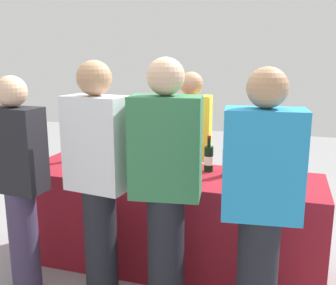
% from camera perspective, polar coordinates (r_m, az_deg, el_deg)
% --- Properties ---
extents(ground_plane, '(12.00, 12.00, 0.00)m').
position_cam_1_polar(ground_plane, '(3.41, 0.00, -17.42)').
color(ground_plane, gray).
extents(tasting_table, '(2.40, 0.69, 0.80)m').
position_cam_1_polar(tasting_table, '(3.23, 0.00, -11.29)').
color(tasting_table, maroon).
rests_on(tasting_table, ground_plane).
extents(wine_bottle_0, '(0.07, 0.07, 0.33)m').
position_cam_1_polar(wine_bottle_0, '(3.53, -13.60, -0.71)').
color(wine_bottle_0, black).
rests_on(wine_bottle_0, tasting_table).
extents(wine_bottle_1, '(0.07, 0.07, 0.31)m').
position_cam_1_polar(wine_bottle_1, '(3.34, -7.62, -1.40)').
color(wine_bottle_1, black).
rests_on(wine_bottle_1, tasting_table).
extents(wine_bottle_2, '(0.07, 0.07, 0.32)m').
position_cam_1_polar(wine_bottle_2, '(3.32, -5.61, -1.31)').
color(wine_bottle_2, black).
rests_on(wine_bottle_2, tasting_table).
extents(wine_bottle_3, '(0.08, 0.08, 0.33)m').
position_cam_1_polar(wine_bottle_3, '(3.16, -0.50, -1.90)').
color(wine_bottle_3, black).
rests_on(wine_bottle_3, tasting_table).
extents(wine_bottle_4, '(0.07, 0.07, 0.33)m').
position_cam_1_polar(wine_bottle_4, '(3.15, 2.65, -1.91)').
color(wine_bottle_4, black).
rests_on(wine_bottle_4, tasting_table).
extents(wine_bottle_5, '(0.07, 0.07, 0.29)m').
position_cam_1_polar(wine_bottle_5, '(3.13, 6.01, -2.36)').
color(wine_bottle_5, black).
rests_on(wine_bottle_5, tasting_table).
extents(wine_bottle_6, '(0.07, 0.07, 0.30)m').
position_cam_1_polar(wine_bottle_6, '(3.04, 8.66, -2.88)').
color(wine_bottle_6, black).
rests_on(wine_bottle_6, tasting_table).
extents(wine_bottle_7, '(0.07, 0.07, 0.31)m').
position_cam_1_polar(wine_bottle_7, '(3.01, 12.72, -3.17)').
color(wine_bottle_7, black).
rests_on(wine_bottle_7, tasting_table).
extents(wine_glass_0, '(0.07, 0.07, 0.13)m').
position_cam_1_polar(wine_glass_0, '(3.13, -11.56, -2.88)').
color(wine_glass_0, silver).
rests_on(wine_glass_0, tasting_table).
extents(wine_glass_1, '(0.07, 0.07, 0.13)m').
position_cam_1_polar(wine_glass_1, '(2.98, -3.07, -3.35)').
color(wine_glass_1, silver).
rests_on(wine_glass_1, tasting_table).
extents(wine_glass_2, '(0.07, 0.07, 0.14)m').
position_cam_1_polar(wine_glass_2, '(2.92, 2.36, -3.64)').
color(wine_glass_2, silver).
rests_on(wine_glass_2, tasting_table).
extents(wine_glass_3, '(0.07, 0.07, 0.15)m').
position_cam_1_polar(wine_glass_3, '(2.85, 3.70, -3.79)').
color(wine_glass_3, silver).
rests_on(wine_glass_3, tasting_table).
extents(wine_glass_4, '(0.07, 0.07, 0.14)m').
position_cam_1_polar(wine_glass_4, '(2.77, 12.48, -4.74)').
color(wine_glass_4, silver).
rests_on(wine_glass_4, tasting_table).
extents(server_pouring, '(0.38, 0.22, 1.57)m').
position_cam_1_polar(server_pouring, '(3.58, 3.31, -1.12)').
color(server_pouring, black).
rests_on(server_pouring, ground_plane).
extents(guest_0, '(0.39, 0.23, 1.58)m').
position_cam_1_polar(guest_0, '(2.91, -21.09, -5.17)').
color(guest_0, '#3F3351').
rests_on(guest_0, ground_plane).
extents(guest_1, '(0.44, 0.28, 1.69)m').
position_cam_1_polar(guest_1, '(2.64, -10.23, -5.11)').
color(guest_1, black).
rests_on(guest_1, ground_plane).
extents(guest_2, '(0.46, 0.30, 1.70)m').
position_cam_1_polar(guest_2, '(2.44, -0.33, -6.25)').
color(guest_2, black).
rests_on(guest_2, ground_plane).
extents(guest_3, '(0.46, 0.29, 1.66)m').
position_cam_1_polar(guest_3, '(2.27, 13.49, -8.93)').
color(guest_3, black).
rests_on(guest_3, ground_plane).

